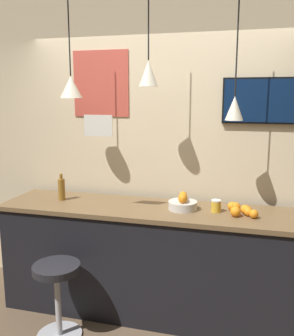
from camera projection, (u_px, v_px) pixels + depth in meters
The scene contains 13 objects.
back_wall at pixel (159, 148), 3.60m from camera, with size 8.00×0.06×2.90m.
service_counter at pixel (147, 260), 3.37m from camera, with size 2.62×0.65×0.99m.
bar_stool at pixel (57, 286), 3.00m from camera, with size 0.38×0.38×0.63m.
fruit_bowl at pixel (183, 203), 3.20m from camera, with size 0.25×0.25×0.15m.
orange_pile at pixel (241, 210), 3.06m from camera, with size 0.25×0.23×0.08m.
juice_bottle at pixel (62, 189), 3.48m from camera, with size 0.06×0.06×0.25m.
spread_jar at pixel (216, 206), 3.13m from camera, with size 0.08×0.08×0.10m.
pendant_lamp_left at pixel (71, 87), 3.30m from camera, with size 0.20×0.20×0.87m.
pendant_lamp_middle at pixel (148, 73), 3.10m from camera, with size 0.16×0.16×0.78m.
pendant_lamp_right at pixel (235, 106), 2.97m from camera, with size 0.15×0.15×1.05m.
mounted_tv at pixel (266, 101), 3.22m from camera, with size 0.74×0.04×0.40m.
hanging_menu_board at pixel (98, 126), 2.99m from camera, with size 0.24×0.01×0.17m.
wall_poster at pixel (101, 84), 3.59m from camera, with size 0.56×0.01×0.63m.
Camera 1 is at (0.82, -2.31, 1.94)m, focal length 40.00 mm.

